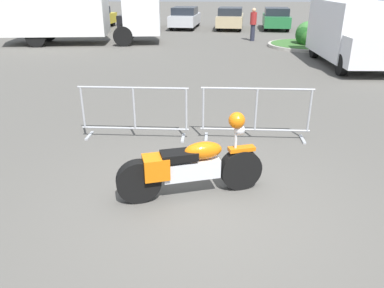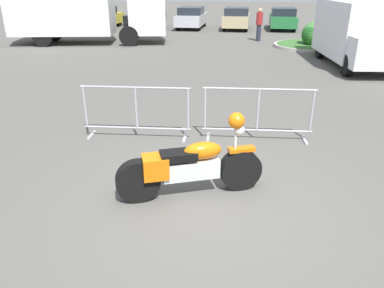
% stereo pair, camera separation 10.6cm
% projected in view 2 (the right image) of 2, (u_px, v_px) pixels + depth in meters
% --- Properties ---
extents(ground_plane, '(120.00, 120.00, 0.00)m').
position_uv_depth(ground_plane, '(206.00, 207.00, 5.34)').
color(ground_plane, '#54514C').
extents(motorcycle, '(2.16, 0.78, 1.24)m').
position_uv_depth(motorcycle, '(191.00, 166.00, 5.47)').
color(motorcycle, black).
rests_on(motorcycle, ground).
extents(crowd_barrier_near, '(2.19, 0.50, 1.07)m').
position_uv_depth(crowd_barrier_near, '(136.00, 112.00, 7.51)').
color(crowd_barrier_near, '#9EA0A5').
rests_on(crowd_barrier_near, ground).
extents(crowd_barrier_far, '(2.19, 0.50, 1.07)m').
position_uv_depth(crowd_barrier_far, '(258.00, 114.00, 7.40)').
color(crowd_barrier_far, '#9EA0A5').
rests_on(crowd_barrier_far, ground).
extents(box_truck, '(7.88, 2.98, 2.98)m').
position_uv_depth(box_truck, '(80.00, 10.00, 18.83)').
color(box_truck, silver).
rests_on(box_truck, ground).
extents(delivery_van, '(2.05, 5.02, 2.31)m').
position_uv_depth(delivery_van, '(357.00, 32.00, 13.91)').
color(delivery_van, silver).
rests_on(delivery_van, ground).
extents(parked_car_maroon, '(2.25, 4.53, 1.48)m').
position_uv_depth(parked_car_maroon, '(60.00, 16.00, 26.02)').
color(parked_car_maroon, maroon).
rests_on(parked_car_maroon, ground).
extents(parked_car_yellow, '(2.12, 4.27, 1.40)m').
position_uv_depth(parked_car_yellow, '(102.00, 17.00, 25.62)').
color(parked_car_yellow, yellow).
rests_on(parked_car_yellow, ground).
extents(parked_car_black, '(2.29, 4.61, 1.50)m').
position_uv_depth(parked_car_black, '(146.00, 17.00, 25.33)').
color(parked_car_black, black).
rests_on(parked_car_black, ground).
extents(parked_car_silver, '(2.11, 4.25, 1.39)m').
position_uv_depth(parked_car_silver, '(191.00, 18.00, 25.53)').
color(parked_car_silver, '#B7BABF').
rests_on(parked_car_silver, ground).
extents(parked_car_tan, '(2.11, 4.24, 1.38)m').
position_uv_depth(parked_car_tan, '(237.00, 18.00, 25.08)').
color(parked_car_tan, tan).
rests_on(parked_car_tan, ground).
extents(parked_car_green, '(2.10, 4.22, 1.38)m').
position_uv_depth(parked_car_green, '(283.00, 19.00, 24.92)').
color(parked_car_green, '#236B38').
rests_on(parked_car_green, ground).
extents(pedestrian, '(0.48, 0.48, 1.69)m').
position_uv_depth(pedestrian, '(259.00, 23.00, 19.88)').
color(pedestrian, '#262838').
rests_on(pedestrian, ground).
extents(planter_island, '(3.56, 3.56, 1.21)m').
position_uv_depth(planter_island, '(314.00, 38.00, 18.16)').
color(planter_island, '#ADA89E').
rests_on(planter_island, ground).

